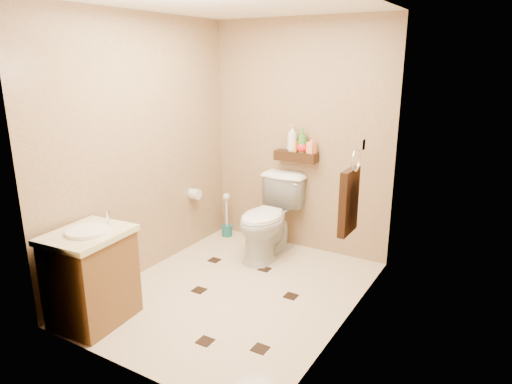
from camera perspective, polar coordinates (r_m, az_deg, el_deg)
The scene contains 18 objects.
ground at distance 4.16m, azimuth -2.58°, elevation -12.33°, with size 2.50×2.50×0.00m, color beige.
wall_back at distance 4.81m, azimuth 5.48°, elevation 6.73°, with size 2.00×0.04×2.40m, color #9F825B.
wall_front at distance 2.82m, azimuth -16.97°, elevation -0.76°, with size 2.00×0.04×2.40m, color #9F825B.
wall_left at distance 4.36m, azimuth -13.88°, elevation 5.35°, with size 0.04×2.50×2.40m, color #9F825B.
wall_right at distance 3.31m, azimuth 11.80°, elevation 2.08°, with size 0.04×2.50×2.40m, color #9F825B.
ceiling at distance 3.68m, azimuth -3.09°, elevation 22.63°, with size 2.00×2.50×0.02m, color white.
wall_shelf at distance 4.77m, azimuth 5.01°, elevation 4.47°, with size 0.46×0.14×0.10m, color #39240F.
floor_accents at distance 4.08m, azimuth -2.15°, elevation -12.91°, with size 1.27×1.37×0.01m.
toilet at distance 4.70m, azimuth 1.61°, elevation -3.26°, with size 0.47×0.82×0.84m, color white.
vanity at distance 3.79m, azimuth -19.87°, elevation -9.83°, with size 0.55×0.65×0.86m.
toilet_brush at distance 5.32m, azimuth -3.67°, elevation -3.64°, with size 0.12×0.12×0.52m.
towel_ring at distance 3.63m, azimuth 11.60°, elevation -0.82°, with size 0.12×0.30×0.76m.
toilet_paper at distance 4.94m, azimuth -7.66°, elevation -0.24°, with size 0.12×0.11×0.12m.
bottle_a at distance 4.76m, azimuth 4.57°, elevation 6.75°, with size 0.11×0.11×0.28m, color silver.
bottle_b at distance 4.76m, azimuth 4.91°, elevation 6.02°, with size 0.07×0.07×0.16m, color gold.
bottle_c at distance 4.72m, azimuth 5.82°, elevation 5.85°, with size 0.11×0.11×0.15m, color red.
bottle_d at distance 4.71m, azimuth 5.84°, elevation 6.45°, with size 0.10×0.10×0.25m, color #3B852C.
bottle_e at distance 4.68m, azimuth 6.96°, elevation 5.88°, with size 0.08×0.08×0.17m, color #FF8C54.
Camera 1 is at (2.03, -3.04, 1.99)m, focal length 32.00 mm.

